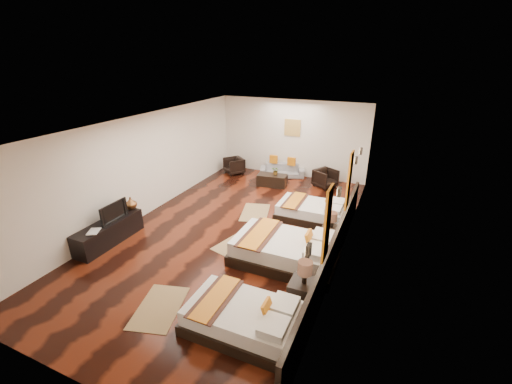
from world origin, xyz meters
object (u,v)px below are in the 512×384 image
at_px(nightstand_b, 331,234).
at_px(tv_console, 109,232).
at_px(bed_far, 312,211).
at_px(bed_mid, 286,250).
at_px(book, 88,232).
at_px(armchair_left, 234,166).
at_px(figurine, 131,203).
at_px(armchair_right, 325,178).
at_px(nightstand_a, 303,292).
at_px(coffee_table, 272,180).
at_px(table_plant, 276,171).
at_px(tv, 112,211).
at_px(bed_near, 244,318).
at_px(sofa, 282,170).

bearing_deg(nightstand_b, tv_console, -157.61).
bearing_deg(bed_far, bed_mid, -89.87).
relative_size(book, armchair_left, 0.47).
xyz_separation_m(figurine, armchair_right, (3.98, 4.94, -0.40)).
distance_m(bed_mid, armchair_left, 6.08).
bearing_deg(nightstand_a, coffee_table, 116.39).
height_order(tv_console, coffee_table, tv_console).
bearing_deg(table_plant, nightstand_b, -50.67).
height_order(tv_console, armchair_left, armchair_left).
relative_size(tv, book, 2.53).
relative_size(bed_mid, table_plant, 7.99).
distance_m(book, armchair_right, 7.45).
xyz_separation_m(bed_near, tv, (-4.14, 1.34, 0.54)).
relative_size(bed_far, coffee_table, 1.86).
height_order(bed_near, bed_far, bed_near).
bearing_deg(sofa, coffee_table, -109.35).
bearing_deg(tv_console, tv, 70.54).
height_order(sofa, coffee_table, sofa).
xyz_separation_m(nightstand_b, table_plant, (-2.57, 3.14, 0.24)).
height_order(book, coffee_table, book).
bearing_deg(table_plant, armchair_left, 163.78).
relative_size(bed_far, nightstand_a, 1.91).
height_order(armchair_right, table_plant, table_plant).
bearing_deg(armchair_left, coffee_table, 19.79).
xyz_separation_m(figurine, coffee_table, (2.26, 4.30, -0.51)).
bearing_deg(sofa, tv, -129.49).
relative_size(bed_mid, nightstand_a, 2.33).
bearing_deg(bed_near, bed_far, 90.00).
height_order(nightstand_b, book, nightstand_b).
distance_m(bed_near, table_plant, 6.64).
relative_size(figurine, table_plant, 1.12).
relative_size(nightstand_b, sofa, 0.53).
relative_size(tv, figurine, 2.55).
xyz_separation_m(nightstand_b, sofa, (-2.68, 4.13, -0.07)).
distance_m(nightstand_b, armchair_right, 3.84).
bearing_deg(armchair_right, book, 176.92).
xyz_separation_m(tv_console, coffee_table, (2.26, 5.12, -0.08)).
bearing_deg(nightstand_b, bed_near, -103.07).
xyz_separation_m(bed_near, sofa, (-1.93, 7.37, -0.01)).
bearing_deg(coffee_table, armchair_left, 161.13).
distance_m(tv_console, table_plant, 5.70).
bearing_deg(figurine, coffee_table, 62.26).
bearing_deg(nightstand_a, book, -177.12).
height_order(coffee_table, table_plant, table_plant).
bearing_deg(bed_near, armchair_right, 91.75).
bearing_deg(bed_mid, sofa, 110.31).
height_order(bed_far, tv, tv).
bearing_deg(bed_near, book, 171.05).
relative_size(nightstand_b, tv, 1.06).
relative_size(bed_far, nightstand_b, 2.16).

